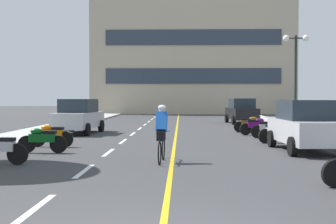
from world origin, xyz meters
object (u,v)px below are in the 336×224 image
Objects in this scene: parked_car_far at (242,111)px; motorcycle_5 at (277,132)px; motorcycle_7 at (256,126)px; parked_car_mid at (79,116)px; cyclist_rider at (162,132)px; motorcycle_3 at (42,139)px; parked_car_near at (305,125)px; street_lamp_mid at (296,61)px; motorcycle_4 at (51,135)px; motorcycle_8 at (250,124)px; motorcycle_6 at (269,128)px.

parked_car_far is 14.13m from motorcycle_5.
motorcycle_5 is 0.97× the size of motorcycle_7.
cyclist_rider is at bearing -65.31° from parked_car_mid.
parked_car_far is 2.54× the size of motorcycle_3.
parked_car_near and parked_car_far have the same top height.
parked_car_mid reaches higher than motorcycle_5.
parked_car_far is 2.44× the size of cyclist_rider.
parked_car_far is at bearing 75.98° from cyclist_rider.
street_lamp_mid is 8.23m from motorcycle_5.
motorcycle_4 and motorcycle_7 have the same top height.
street_lamp_mid reaches higher than motorcycle_4.
street_lamp_mid is at bearing 70.52° from motorcycle_5.
street_lamp_mid reaches higher than motorcycle_3.
street_lamp_mid is 10.63m from parked_car_near.
parked_car_mid is at bearing -168.87° from street_lamp_mid.
cyclist_rider is at bearing -128.42° from motorcycle_5.
parked_car_near is at bearing -84.98° from motorcycle_7.
parked_car_mid is 2.63× the size of motorcycle_5.
motorcycle_4 is 1.01× the size of motorcycle_7.
cyclist_rider is at bearing -150.23° from parked_car_near.
motorcycle_3 is 4.68m from cyclist_rider.
cyclist_rider reaches higher than motorcycle_4.
motorcycle_5 is 7.41m from cyclist_rider.
parked_car_far is 2.55× the size of motorcycle_7.
parked_car_near is 8.64m from motorcycle_8.
parked_car_mid is 2.54× the size of motorcycle_4.
motorcycle_7 is (-0.61, 6.91, -0.44)m from parked_car_near.
motorcycle_5 is at bearing -86.77° from motorcycle_7.
parked_car_far reaches higher than motorcycle_5.
street_lamp_mid is 14.96m from cyclist_rider.
motorcycle_3 is at bearing -85.74° from parked_car_mid.
motorcycle_4 is at bearing -168.49° from motorcycle_5.
parked_car_near reaches higher than motorcycle_3.
motorcycle_6 is 3.53m from motorcycle_8.
parked_car_near is 12.41m from parked_car_mid.
parked_car_near and parked_car_mid have the same top height.
cyclist_rider reaches higher than motorcycle_8.
street_lamp_mid is at bearing 78.11° from parked_car_near.
street_lamp_mid reaches higher than motorcycle_7.
parked_car_near is 2.61× the size of motorcycle_5.
parked_car_far reaches higher than motorcycle_3.
parked_car_far is 20.52m from cyclist_rider.
parked_car_near is 2.51× the size of motorcycle_8.
motorcycle_8 is at bearing 40.66° from motorcycle_4.
motorcycle_6 is (9.51, -2.53, -0.44)m from parked_car_mid.
motorcycle_7 is at bearing 33.39° from motorcycle_4.
motorcycle_3 is at bearing -132.09° from motorcycle_8.
parked_car_far is 10.18m from motorcycle_7.
parked_car_near is 2.51× the size of motorcycle_4.
motorcycle_7 and motorcycle_8 have the same top height.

